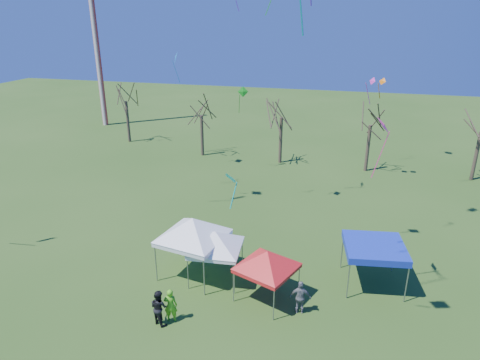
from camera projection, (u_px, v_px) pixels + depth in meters
The scene contains 19 objects.
ground at pixel (244, 322), 20.98m from camera, with size 140.00×140.00×0.00m, color #2B4D18.
radio_mast at pixel (95, 27), 53.68m from camera, with size 0.70×0.70×25.00m, color silver.
tree_0 at pixel (124, 86), 48.21m from camera, with size 3.83×3.83×8.44m.
tree_1 at pixel (201, 101), 43.62m from camera, with size 3.42×3.42×7.54m.
tree_2 at pixel (282, 101), 41.22m from camera, with size 3.71×3.71×8.18m.
tree_3 at pixel (372, 108), 39.01m from camera, with size 3.59×3.59×7.91m.
tent_white_west at pixel (193, 222), 23.71m from camera, with size 4.60×4.60×4.13m.
tent_white_mid at pixel (215, 235), 23.51m from camera, with size 3.87×3.87×3.43m.
tent_red at pixel (267, 255), 21.76m from camera, with size 3.48×3.48×3.31m.
tent_blue at pixel (375, 248), 23.14m from camera, with size 3.59×3.59×2.49m.
person_grey at pixel (300, 297), 21.34m from camera, with size 1.06×0.44×1.81m, color slate.
person_green at pixel (171, 305), 20.78m from camera, with size 0.66×0.43×1.80m, color #52B41C.
person_dark at pixel (159, 307), 20.60m from camera, with size 0.90×0.70×1.85m, color black.
kite_1 at pixel (231, 178), 22.72m from camera, with size 1.14×1.10×2.08m.
kite_13 at pixel (243, 92), 38.58m from camera, with size 1.01×0.76×2.50m.
kite_2 at pixel (175, 58), 37.82m from camera, with size 0.81×1.21×2.85m.
kite_17 at pixel (383, 126), 20.14m from camera, with size 0.72×1.02×3.04m.
kite_19 at pixel (382, 82), 35.75m from camera, with size 0.76×0.72×1.82m.
kite_22 at pixel (372, 82), 35.85m from camera, with size 0.88×0.90×2.41m.
Camera 1 is at (4.13, -16.49, 14.13)m, focal length 32.00 mm.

